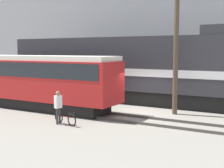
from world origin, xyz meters
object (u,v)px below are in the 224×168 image
streetcar (30,78)px  utility_pole_left (176,50)px  freight_locomotive (122,68)px  bicycle (65,119)px  person (58,104)px

streetcar → utility_pole_left: size_ratio=1.66×
freight_locomotive → bicycle: bearing=-83.1°
bicycle → person: person is taller
freight_locomotive → person: bearing=-85.9°
streetcar → person: (4.58, -2.72, -0.94)m
streetcar → person: 5.41m
streetcar → bicycle: size_ratio=7.64×
bicycle → person: bearing=-172.1°
freight_locomotive → utility_pole_left: size_ratio=2.39×
freight_locomotive → bicycle: size_ratio=10.96×
bicycle → utility_pole_left: utility_pole_left is taller
freight_locomotive → utility_pole_left: bearing=-28.8°
bicycle → utility_pole_left: bearing=53.5°
freight_locomotive → streetcar: bearing=-126.0°
streetcar → bicycle: (4.98, -2.67, -1.66)m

